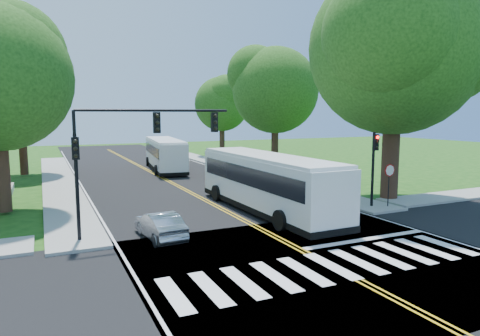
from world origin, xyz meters
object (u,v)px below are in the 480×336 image
hatchback (160,225)px  bus_lead (267,182)px  signal_nw (131,141)px  suv (266,182)px  signal_ne (374,159)px  dark_sedan (224,170)px  bus_follow (165,154)px

hatchback → bus_lead: bearing=-163.0°
signal_nw → suv: bearing=35.0°
signal_ne → bus_lead: 6.54m
signal_ne → dark_sedan: bearing=102.1°
bus_lead → hatchback: bus_lead is taller
signal_ne → dark_sedan: signal_ne is taller
signal_ne → bus_lead: signal_ne is taller
bus_follow → dark_sedan: (3.28, -7.43, -0.94)m
signal_ne → suv: signal_ne is taller
signal_nw → bus_lead: bearing=13.4°
hatchback → signal_nw: bearing=-44.7°
signal_ne → bus_follow: size_ratio=0.36×
signal_ne → bus_follow: signal_ne is taller
signal_nw → bus_lead: signal_nw is taller
suv → signal_ne: bearing=103.6°
bus_lead → suv: 6.81m
bus_lead → dark_sedan: bus_lead is taller
bus_follow → dark_sedan: 8.18m
signal_ne → dark_sedan: size_ratio=0.92×
hatchback → dark_sedan: (9.82, 15.94, 0.07)m
bus_lead → bus_follow: size_ratio=1.04×
bus_follow → dark_sedan: bearing=120.8°
hatchback → dark_sedan: bearing=-126.2°
hatchback → bus_follow: bearing=-110.2°
signal_nw → bus_follow: 23.92m
signal_nw → suv: (11.13, 7.80, -3.72)m
signal_nw → signal_ne: bearing=0.0°
signal_nw → bus_follow: size_ratio=0.59×
bus_follow → suv: (3.58, -14.73, -0.98)m
signal_ne → suv: 8.63m
bus_follow → bus_lead: bearing=98.1°
suv → bus_follow: bearing=-83.3°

